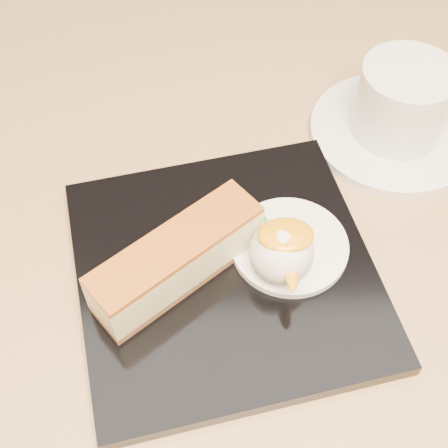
{
  "coord_description": "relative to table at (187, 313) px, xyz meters",
  "views": [
    {
      "loc": [
        0.02,
        -0.31,
        1.13
      ],
      "look_at": [
        0.04,
        -0.03,
        0.76
      ],
      "focal_mm": 50.0,
      "sensor_mm": 36.0,
      "label": 1
    }
  ],
  "objects": [
    {
      "name": "table",
      "position": [
        0.0,
        0.0,
        0.0
      ],
      "size": [
        0.8,
        0.8,
        0.72
      ],
      "color": "black",
      "rests_on": "ground"
    },
    {
      "name": "dessert_plate",
      "position": [
        0.04,
        -0.05,
        0.16
      ],
      "size": [
        0.26,
        0.26,
        0.01
      ],
      "primitive_type": "cube",
      "rotation": [
        0.0,
        0.0,
        0.19
      ],
      "color": "black",
      "rests_on": "table"
    },
    {
      "name": "cheesecake",
      "position": [
        0.0,
        -0.06,
        0.19
      ],
      "size": [
        0.13,
        0.11,
        0.04
      ],
      "rotation": [
        0.0,
        0.0,
        0.65
      ],
      "color": "brown",
      "rests_on": "dessert_plate"
    },
    {
      "name": "cream_smear",
      "position": [
        0.09,
        -0.04,
        0.17
      ],
      "size": [
        0.09,
        0.09,
        0.01
      ],
      "primitive_type": "cylinder",
      "color": "white",
      "rests_on": "dessert_plate"
    },
    {
      "name": "ice_cream_scoop",
      "position": [
        0.08,
        -0.06,
        0.19
      ],
      "size": [
        0.05,
        0.05,
        0.05
      ],
      "primitive_type": "sphere",
      "color": "white",
      "rests_on": "cream_smear"
    },
    {
      "name": "mango_sauce",
      "position": [
        0.08,
        -0.06,
        0.21
      ],
      "size": [
        0.04,
        0.03,
        0.01
      ],
      "primitive_type": "ellipsoid",
      "color": "orange",
      "rests_on": "ice_cream_scoop"
    },
    {
      "name": "mint_sprig",
      "position": [
        0.06,
        -0.01,
        0.17
      ],
      "size": [
        0.03,
        0.02,
        0.0
      ],
      "color": "green",
      "rests_on": "cream_smear"
    },
    {
      "name": "saucer",
      "position": [
        0.2,
        0.09,
        0.16
      ],
      "size": [
        0.15,
        0.15,
        0.01
      ],
      "primitive_type": "cylinder",
      "color": "white",
      "rests_on": "table"
    },
    {
      "name": "coffee_cup",
      "position": [
        0.2,
        0.09,
        0.2
      ],
      "size": [
        0.1,
        0.08,
        0.07
      ],
      "rotation": [
        0.0,
        0.0,
        0.39
      ],
      "color": "white",
      "rests_on": "saucer"
    }
  ]
}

